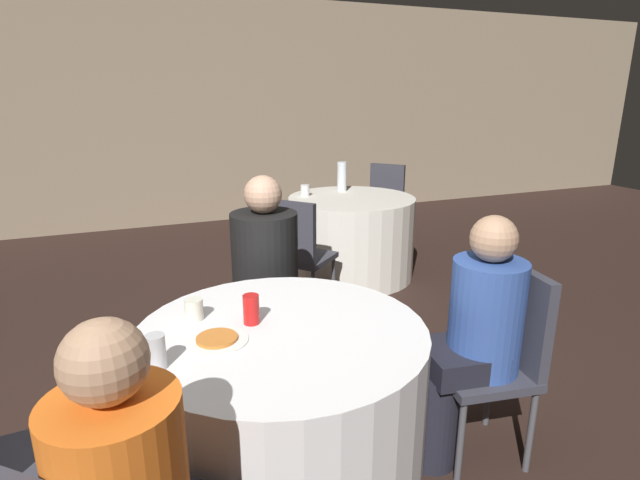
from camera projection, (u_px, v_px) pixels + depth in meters
name	position (u px, v px, depth m)	size (l,w,h in m)	color
ground_plane	(269.00, 479.00, 2.21)	(16.00, 16.00, 0.00)	black
wall_back	(156.00, 114.00, 6.08)	(16.00, 0.06, 2.80)	gray
table_near	(283.00, 410.00, 2.08)	(1.17, 1.17, 0.74)	white
table_far	(351.00, 237.00, 4.59)	(1.14, 1.14, 0.74)	white
chair_near_north	(265.00, 285.00, 2.98)	(0.47, 0.48, 0.91)	#383842
chair_near_east	(501.00, 347.00, 2.25)	(0.46, 0.46, 0.91)	#383842
chair_far_southwest	(298.00, 247.00, 3.70)	(0.56, 0.56, 0.91)	#383842
chair_far_northeast	(384.00, 199.00, 5.40)	(0.57, 0.57, 0.91)	#383842
person_black_shirt	(266.00, 280.00, 2.81)	(0.42, 0.52, 1.21)	#33384C
person_blue_shirt	(468.00, 343.00, 2.20)	(0.50, 0.35, 1.16)	black
pizza_plate_near	(217.00, 339.00, 1.88)	(0.24, 0.24, 0.02)	white
soda_can_red	(251.00, 309.00, 2.01)	(0.07, 0.07, 0.12)	red
soda_can_silver	(156.00, 352.00, 1.68)	(0.07, 0.07, 0.12)	silver
cup_near	(194.00, 309.00, 2.05)	(0.08, 0.08, 0.09)	silver
bottle_far	(342.00, 177.00, 4.73)	(0.09, 0.09, 0.28)	silver
cup_far	(305.00, 190.00, 4.52)	(0.08, 0.08, 0.10)	white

